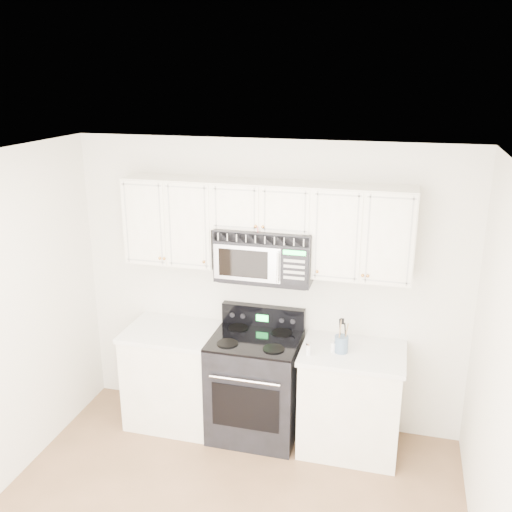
% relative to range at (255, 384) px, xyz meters
% --- Properties ---
extents(room, '(3.51, 3.51, 2.61)m').
position_rel_range_xyz_m(room, '(0.04, -1.43, 0.82)').
color(room, brown).
rests_on(room, ground).
extents(base_cabinet_left, '(0.86, 0.65, 0.92)m').
position_rel_range_xyz_m(base_cabinet_left, '(-0.76, 0.01, -0.06)').
color(base_cabinet_left, white).
rests_on(base_cabinet_left, ground).
extents(base_cabinet_right, '(0.86, 0.65, 0.92)m').
position_rel_range_xyz_m(base_cabinet_right, '(0.84, 0.01, -0.06)').
color(base_cabinet_right, white).
rests_on(base_cabinet_right, ground).
extents(range, '(0.76, 0.69, 1.12)m').
position_rel_range_xyz_m(range, '(0.00, 0.00, 0.00)').
color(range, black).
rests_on(range, ground).
extents(upper_cabinets, '(2.44, 0.37, 0.75)m').
position_rel_range_xyz_m(upper_cabinets, '(0.04, 0.15, 1.45)').
color(upper_cabinets, white).
rests_on(upper_cabinets, ground).
extents(microwave, '(0.81, 0.45, 0.45)m').
position_rel_range_xyz_m(microwave, '(0.06, 0.11, 1.19)').
color(microwave, black).
rests_on(microwave, ground).
extents(utensil_crock, '(0.11, 0.11, 0.30)m').
position_rel_range_xyz_m(utensil_crock, '(0.74, -0.04, 0.51)').
color(utensil_crock, slate).
rests_on(utensil_crock, base_cabinet_right).
extents(shaker_salt, '(0.05, 0.05, 0.11)m').
position_rel_range_xyz_m(shaker_salt, '(0.49, -0.16, 0.49)').
color(shaker_salt, silver).
rests_on(shaker_salt, base_cabinet_right).
extents(shaker_pepper, '(0.04, 0.04, 0.10)m').
position_rel_range_xyz_m(shaker_pepper, '(0.68, -0.06, 0.49)').
color(shaker_pepper, silver).
rests_on(shaker_pepper, base_cabinet_right).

